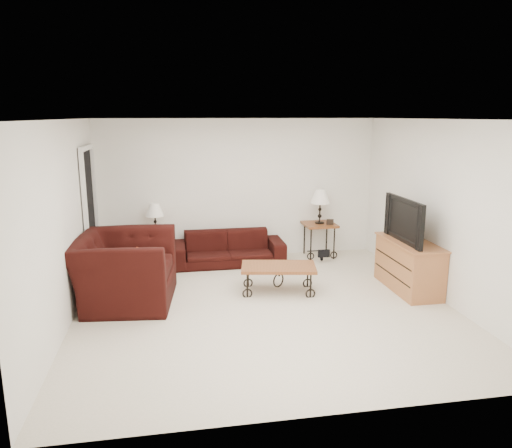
{
  "coord_description": "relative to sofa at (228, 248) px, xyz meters",
  "views": [
    {
      "loc": [
        -1.19,
        -6.06,
        2.55
      ],
      "look_at": [
        0.0,
        0.7,
        1.0
      ],
      "focal_mm": 33.85,
      "sensor_mm": 36.0,
      "label": 1
    }
  ],
  "objects": [
    {
      "name": "ground",
      "position": [
        0.27,
        -2.02,
        -0.28
      ],
      "size": [
        5.0,
        5.0,
        0.0
      ],
      "primitive_type": "plane",
      "color": "silver",
      "rests_on": "ground"
    },
    {
      "name": "wall_back",
      "position": [
        0.27,
        0.48,
        0.97
      ],
      "size": [
        5.0,
        0.02,
        2.5
      ],
      "primitive_type": "cube",
      "color": "white",
      "rests_on": "ground"
    },
    {
      "name": "wall_front",
      "position": [
        0.27,
        -4.52,
        0.97
      ],
      "size": [
        5.0,
        0.02,
        2.5
      ],
      "primitive_type": "cube",
      "color": "white",
      "rests_on": "ground"
    },
    {
      "name": "wall_left",
      "position": [
        -2.23,
        -2.02,
        0.97
      ],
      "size": [
        0.02,
        5.0,
        2.5
      ],
      "primitive_type": "cube",
      "color": "white",
      "rests_on": "ground"
    },
    {
      "name": "wall_right",
      "position": [
        2.77,
        -2.02,
        0.97
      ],
      "size": [
        0.02,
        5.0,
        2.5
      ],
      "primitive_type": "cube",
      "color": "white",
      "rests_on": "ground"
    },
    {
      "name": "ceiling",
      "position": [
        0.27,
        -2.02,
        2.22
      ],
      "size": [
        5.0,
        5.0,
        0.0
      ],
      "primitive_type": "plane",
      "color": "white",
      "rests_on": "wall_back"
    },
    {
      "name": "doorway",
      "position": [
        -2.2,
        -0.37,
        0.74
      ],
      "size": [
        0.08,
        0.94,
        2.04
      ],
      "primitive_type": "cube",
      "color": "black",
      "rests_on": "ground"
    },
    {
      "name": "sofa",
      "position": [
        0.0,
        0.0,
        0.0
      ],
      "size": [
        1.94,
        0.76,
        0.57
      ],
      "primitive_type": "imported",
      "color": "black",
      "rests_on": "ground"
    },
    {
      "name": "side_table_left",
      "position": [
        -1.23,
        0.18,
        -0.01
      ],
      "size": [
        0.57,
        0.57,
        0.54
      ],
      "primitive_type": "cube",
      "rotation": [
        0.0,
        0.0,
        0.15
      ],
      "color": "brown",
      "rests_on": "ground"
    },
    {
      "name": "side_table_right",
      "position": [
        1.71,
        0.18,
        0.03
      ],
      "size": [
        0.58,
        0.58,
        0.62
      ],
      "primitive_type": "cube",
      "rotation": [
        0.0,
        0.0,
        0.02
      ],
      "color": "brown",
      "rests_on": "ground"
    },
    {
      "name": "lamp_left",
      "position": [
        -1.23,
        0.18,
        0.53
      ],
      "size": [
        0.35,
        0.35,
        0.54
      ],
      "primitive_type": null,
      "rotation": [
        0.0,
        0.0,
        0.15
      ],
      "color": "black",
      "rests_on": "side_table_left"
    },
    {
      "name": "lamp_right",
      "position": [
        1.71,
        0.18,
        0.65
      ],
      "size": [
        0.36,
        0.36,
        0.62
      ],
      "primitive_type": null,
      "rotation": [
        0.0,
        0.0,
        0.02
      ],
      "color": "black",
      "rests_on": "side_table_right"
    },
    {
      "name": "photo_frame_left",
      "position": [
        -1.38,
        0.03,
        0.3
      ],
      "size": [
        0.11,
        0.05,
        0.09
      ],
      "primitive_type": "cube",
      "rotation": [
        0.0,
        0.0,
        0.33
      ],
      "color": "black",
      "rests_on": "side_table_left"
    },
    {
      "name": "photo_frame_right",
      "position": [
        1.86,
        0.03,
        0.39
      ],
      "size": [
        0.13,
        0.04,
        0.1
      ],
      "primitive_type": "cube",
      "rotation": [
        0.0,
        0.0,
        -0.19
      ],
      "color": "black",
      "rests_on": "side_table_right"
    },
    {
      "name": "coffee_table",
      "position": [
        0.57,
        -1.5,
        -0.08
      ],
      "size": [
        1.16,
        0.77,
        0.4
      ],
      "primitive_type": "cube",
      "rotation": [
        0.0,
        0.0,
        -0.18
      ],
      "color": "brown",
      "rests_on": "ground"
    },
    {
      "name": "armchair",
      "position": [
        -1.61,
        -1.5,
        0.19
      ],
      "size": [
        1.42,
        1.58,
        0.94
      ],
      "primitive_type": "imported",
      "rotation": [
        0.0,
        0.0,
        1.46
      ],
      "color": "black",
      "rests_on": "ground"
    },
    {
      "name": "throw_pillow",
      "position": [
        -1.46,
        -1.55,
        0.24
      ],
      "size": [
        0.16,
        0.44,
        0.43
      ],
      "primitive_type": "cube",
      "rotation": [
        0.0,
        0.0,
        1.46
      ],
      "color": "red",
      "rests_on": "armchair"
    },
    {
      "name": "tv_stand",
      "position": [
        2.5,
        -1.73,
        0.09
      ],
      "size": [
        0.52,
        1.24,
        0.75
      ],
      "primitive_type": "cube",
      "color": "#9D5A3A",
      "rests_on": "ground"
    },
    {
      "name": "television",
      "position": [
        2.48,
        -1.73,
        0.78
      ],
      "size": [
        0.15,
        1.11,
        0.64
      ],
      "primitive_type": "imported",
      "rotation": [
        0.0,
        0.0,
        -1.57
      ],
      "color": "black",
      "rests_on": "tv_stand"
    },
    {
      "name": "backpack",
      "position": [
        1.67,
        -0.11,
        -0.08
      ],
      "size": [
        0.37,
        0.32,
        0.41
      ],
      "primitive_type": "ellipsoid",
      "rotation": [
        0.0,
        0.0,
        -0.27
      ],
      "color": "black",
      "rests_on": "ground"
    }
  ]
}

